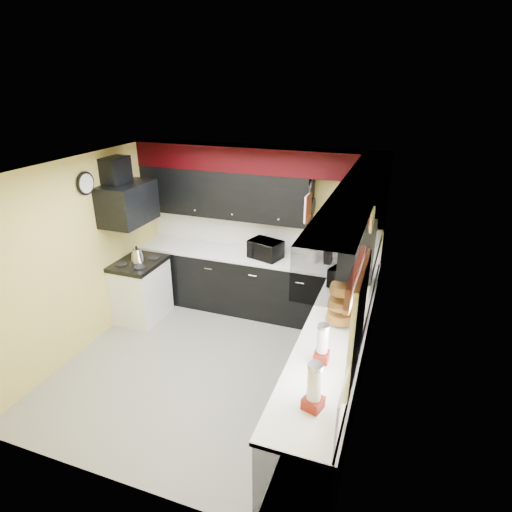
{
  "coord_description": "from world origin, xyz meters",
  "views": [
    {
      "loc": [
        2.02,
        -3.98,
        3.39
      ],
      "look_at": [
        0.28,
        0.84,
        1.22
      ],
      "focal_mm": 30.0,
      "sensor_mm": 36.0,
      "label": 1
    }
  ],
  "objects_px": {
    "knife_block": "(328,257)",
    "kettle": "(137,255)",
    "toaster_oven": "(265,249)",
    "microwave": "(347,276)",
    "utensil_crock": "(313,256)"
  },
  "relations": [
    {
      "from": "microwave",
      "to": "toaster_oven",
      "type": "bearing_deg",
      "value": 89.48
    },
    {
      "from": "microwave",
      "to": "knife_block",
      "type": "bearing_deg",
      "value": 52.38
    },
    {
      "from": "knife_block",
      "to": "kettle",
      "type": "height_order",
      "value": "knife_block"
    },
    {
      "from": "toaster_oven",
      "to": "microwave",
      "type": "height_order",
      "value": "toaster_oven"
    },
    {
      "from": "toaster_oven",
      "to": "utensil_crock",
      "type": "bearing_deg",
      "value": 24.49
    },
    {
      "from": "microwave",
      "to": "knife_block",
      "type": "xyz_separation_m",
      "value": [
        -0.35,
        0.58,
        -0.03
      ]
    },
    {
      "from": "utensil_crock",
      "to": "microwave",
      "type": "bearing_deg",
      "value": -46.01
    },
    {
      "from": "knife_block",
      "to": "microwave",
      "type": "bearing_deg",
      "value": -53.36
    },
    {
      "from": "microwave",
      "to": "knife_block",
      "type": "relative_size",
      "value": 2.25
    },
    {
      "from": "toaster_oven",
      "to": "microwave",
      "type": "xyz_separation_m",
      "value": [
        1.25,
        -0.49,
        -0.0
      ]
    },
    {
      "from": "knife_block",
      "to": "kettle",
      "type": "xyz_separation_m",
      "value": [
        -2.61,
        -0.78,
        -0.03
      ]
    },
    {
      "from": "utensil_crock",
      "to": "kettle",
      "type": "bearing_deg",
      "value": -161.96
    },
    {
      "from": "toaster_oven",
      "to": "knife_block",
      "type": "xyz_separation_m",
      "value": [
        0.9,
        0.09,
        -0.03
      ]
    },
    {
      "from": "toaster_oven",
      "to": "knife_block",
      "type": "height_order",
      "value": "toaster_oven"
    },
    {
      "from": "toaster_oven",
      "to": "microwave",
      "type": "relative_size",
      "value": 0.97
    }
  ]
}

